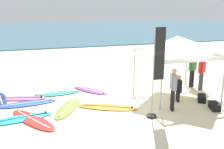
# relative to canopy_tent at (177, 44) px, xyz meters

# --- Properties ---
(ground_plane) EXTENTS (80.00, 80.00, 0.00)m
(ground_plane) POSITION_rel_canopy_tent_xyz_m (-2.77, -0.84, -2.39)
(ground_plane) COLOR beige
(sea) EXTENTS (80.00, 36.00, 0.10)m
(sea) POSITION_rel_canopy_tent_xyz_m (-2.77, 32.71, -2.34)
(sea) COLOR #386B84
(sea) RESTS_ON ground
(canopy_tent) EXTENTS (3.03, 3.03, 2.75)m
(canopy_tent) POSITION_rel_canopy_tent_xyz_m (0.00, 0.00, 0.00)
(canopy_tent) COLOR #B7B7BC
(canopy_tent) RESTS_ON ground
(surfboard_teal) EXTENTS (2.26, 0.78, 0.19)m
(surfboard_teal) POSITION_rel_canopy_tent_xyz_m (-5.26, 1.68, -2.35)
(surfboard_teal) COLOR #19847F
(surfboard_teal) RESTS_ON ground
(surfboard_lime) EXTENTS (1.63, 2.38, 0.19)m
(surfboard_lime) POSITION_rel_canopy_tent_xyz_m (-4.99, -0.24, -2.35)
(surfboard_lime) COLOR #7AD12D
(surfboard_lime) RESTS_ON ground
(surfboard_blue) EXTENTS (2.50, 0.87, 0.19)m
(surfboard_blue) POSITION_rel_canopy_tent_xyz_m (-6.58, 0.73, -2.35)
(surfboard_blue) COLOR blue
(surfboard_blue) RESTS_ON ground
(surfboard_cyan) EXTENTS (2.56, 1.13, 0.19)m
(surfboard_cyan) POSITION_rel_canopy_tent_xyz_m (-6.87, -0.80, -2.35)
(surfboard_cyan) COLOR #23B2CC
(surfboard_cyan) RESTS_ON ground
(surfboard_purple) EXTENTS (1.68, 1.97, 0.19)m
(surfboard_purple) POSITION_rel_canopy_tent_xyz_m (-3.63, 1.70, -2.35)
(surfboard_purple) COLOR purple
(surfboard_purple) RESTS_ON ground
(surfboard_orange) EXTENTS (2.49, 1.66, 0.19)m
(surfboard_orange) POSITION_rel_canopy_tent_xyz_m (-3.41, -0.64, -2.35)
(surfboard_orange) COLOR orange
(surfboard_orange) RESTS_ON ground
(surfboard_navy) EXTENTS (0.91, 2.09, 0.19)m
(surfboard_navy) POSITION_rel_canopy_tent_xyz_m (-7.71, 1.68, -2.35)
(surfboard_navy) COLOR navy
(surfboard_navy) RESTS_ON ground
(surfboard_pink) EXTENTS (2.25, 1.05, 0.19)m
(surfboard_pink) POSITION_rel_canopy_tent_xyz_m (-6.82, 1.48, -2.35)
(surfboard_pink) COLOR pink
(surfboard_pink) RESTS_ON ground
(surfboard_red) EXTENTS (1.92, 2.60, 0.19)m
(surfboard_red) POSITION_rel_canopy_tent_xyz_m (-6.38, -1.03, -2.35)
(surfboard_red) COLOR red
(surfboard_red) RESTS_ON ground
(person_red) EXTENTS (0.49, 0.37, 1.71)m
(person_red) POSITION_rel_canopy_tent_xyz_m (1.63, 0.35, -1.40)
(person_red) COLOR #383842
(person_red) RESTS_ON ground
(person_green) EXTENTS (0.52, 0.33, 1.71)m
(person_green) POSITION_rel_canopy_tent_xyz_m (1.46, 0.89, -1.40)
(person_green) COLOR black
(person_green) RESTS_ON ground
(person_grey) EXTENTS (0.31, 0.53, 1.71)m
(person_grey) POSITION_rel_canopy_tent_xyz_m (-1.01, -1.60, -1.40)
(person_grey) COLOR black
(person_grey) RESTS_ON ground
(person_black) EXTENTS (0.30, 0.54, 1.20)m
(person_black) POSITION_rel_canopy_tent_xyz_m (-0.28, -0.77, -1.73)
(person_black) COLOR black
(person_black) RESTS_ON ground
(banner_flag) EXTENTS (0.60, 0.36, 3.40)m
(banner_flag) POSITION_rel_canopy_tent_xyz_m (-1.96, -1.99, -0.81)
(banner_flag) COLOR #99999E
(banner_flag) RESTS_ON ground
(gear_bag_near_tent) EXTENTS (0.48, 0.67, 0.28)m
(gear_bag_near_tent) POSITION_rel_canopy_tent_xyz_m (0.68, -2.02, -2.25)
(gear_bag_near_tent) COLOR black
(gear_bag_near_tent) RESTS_ON ground
(gear_bag_by_pole) EXTENTS (0.58, 0.68, 0.28)m
(gear_bag_by_pole) POSITION_rel_canopy_tent_xyz_m (0.73, -1.07, -2.25)
(gear_bag_by_pole) COLOR black
(gear_bag_by_pole) RESTS_ON ground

